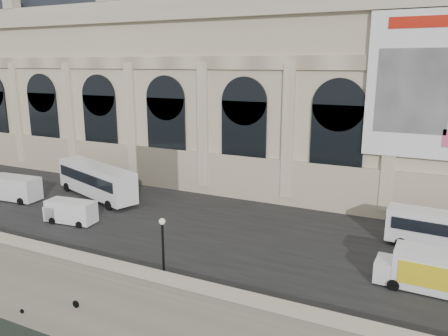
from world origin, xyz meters
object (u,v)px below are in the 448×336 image
object	(u,v)px
bus_left	(96,180)
box_truck	(434,272)
van_c	(69,211)
lamp_right	(163,249)
van_b	(12,188)

from	to	relation	value
bus_left	box_truck	distance (m)	35.39
van_c	lamp_right	world-z (taller)	lamp_right
van_c	van_b	bearing A→B (deg)	166.47
van_b	box_truck	bearing A→B (deg)	-2.46
box_truck	lamp_right	world-z (taller)	lamp_right
bus_left	box_truck	bearing A→B (deg)	-10.68
van_c	box_truck	world-z (taller)	box_truck
van_c	lamp_right	xyz separation A→B (m)	(14.37, -5.39, 1.10)
bus_left	box_truck	size ratio (longest dim) A/B	1.82
bus_left	box_truck	world-z (taller)	bus_left
lamp_right	van_c	bearing A→B (deg)	159.45
bus_left	van_c	world-z (taller)	bus_left
bus_left	van_c	distance (m)	8.06
bus_left	van_b	xyz separation A→B (m)	(-7.95, -4.72, -0.74)
box_truck	van_c	bearing A→B (deg)	-178.51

